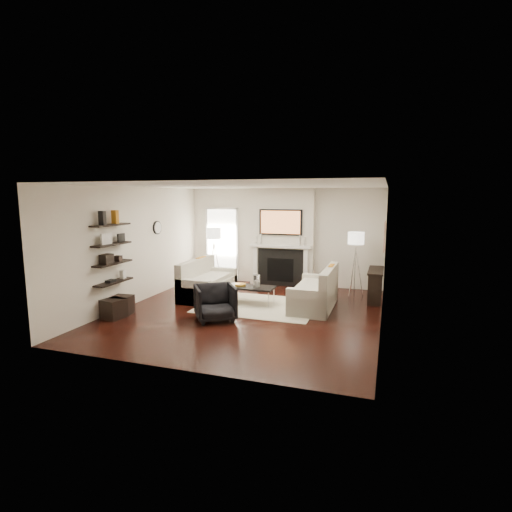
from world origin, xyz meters
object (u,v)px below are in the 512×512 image
(loveseat_left_base, at_px, (208,289))
(ottoman_near, at_px, (122,305))
(loveseat_right_base, at_px, (314,298))
(lamp_left_shade, at_px, (214,233))
(coffee_table, at_px, (251,287))
(armchair, at_px, (215,301))
(lamp_right_shade, at_px, (356,238))

(loveseat_left_base, height_order, ottoman_near, loveseat_left_base)
(loveseat_right_base, height_order, ottoman_near, loveseat_right_base)
(loveseat_right_base, height_order, lamp_left_shade, lamp_left_shade)
(lamp_left_shade, distance_m, ottoman_near, 3.64)
(coffee_table, bearing_deg, ottoman_near, -144.61)
(loveseat_right_base, bearing_deg, coffee_table, -172.91)
(loveseat_left_base, relative_size, lamp_left_shade, 4.50)
(loveseat_right_base, bearing_deg, armchair, -138.65)
(loveseat_right_base, bearing_deg, loveseat_left_base, 177.35)
(loveseat_right_base, bearing_deg, ottoman_near, -154.12)
(loveseat_left_base, relative_size, coffee_table, 1.64)
(coffee_table, xyz_separation_m, ottoman_near, (-2.31, -1.64, -0.20))
(coffee_table, relative_size, armchair, 1.40)
(loveseat_left_base, distance_m, loveseat_right_base, 2.67)
(ottoman_near, bearing_deg, loveseat_right_base, 25.88)
(armchair, bearing_deg, lamp_right_shade, 15.35)
(loveseat_right_base, relative_size, ottoman_near, 4.50)
(ottoman_near, bearing_deg, lamp_right_shade, 36.11)
(lamp_left_shade, relative_size, lamp_right_shade, 1.00)
(lamp_left_shade, bearing_deg, ottoman_near, -100.46)
(coffee_table, bearing_deg, armchair, -102.09)
(loveseat_left_base, height_order, lamp_right_shade, lamp_right_shade)
(lamp_left_shade, xyz_separation_m, lamp_right_shade, (3.90, -0.06, 0.00))
(loveseat_left_base, bearing_deg, coffee_table, -13.92)
(armchair, relative_size, lamp_right_shade, 1.97)
(coffee_table, relative_size, lamp_left_shade, 2.75)
(loveseat_right_base, bearing_deg, lamp_right_shade, 62.59)
(loveseat_left_base, height_order, armchair, armchair)
(lamp_right_shade, height_order, ottoman_near, lamp_right_shade)
(loveseat_right_base, relative_size, lamp_left_shade, 4.50)
(coffee_table, height_order, lamp_right_shade, lamp_right_shade)
(lamp_right_shade, bearing_deg, ottoman_near, -143.89)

